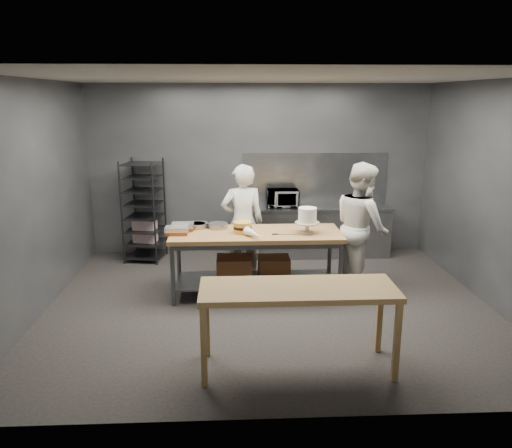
{
  "coord_description": "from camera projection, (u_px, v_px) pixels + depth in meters",
  "views": [
    {
      "loc": [
        -0.48,
        -6.34,
        2.77
      ],
      "look_at": [
        -0.16,
        0.38,
        1.05
      ],
      "focal_mm": 35.0,
      "sensor_mm": 36.0,
      "label": 1
    }
  ],
  "objects": [
    {
      "name": "work_table",
      "position": [
        254.0,
        255.0,
        7.12
      ],
      "size": [
        2.4,
        0.9,
        0.92
      ],
      "color": "olive",
      "rests_on": "ground"
    },
    {
      "name": "pastry_clamshells",
      "position": [
        180.0,
        229.0,
        6.99
      ],
      "size": [
        0.37,
        0.42,
        0.11
      ],
      "color": "brown",
      "rests_on": "work_table"
    },
    {
      "name": "cake_pans",
      "position": [
        199.0,
        226.0,
        7.19
      ],
      "size": [
        0.78,
        0.42,
        0.07
      ],
      "color": "gray",
      "rests_on": "work_table"
    },
    {
      "name": "chef_behind",
      "position": [
        243.0,
        223.0,
        7.64
      ],
      "size": [
        0.71,
        0.52,
        1.8
      ],
      "primitive_type": "imported",
      "rotation": [
        0.0,
        0.0,
        3.28
      ],
      "color": "silver",
      "rests_on": "ground"
    },
    {
      "name": "layer_cake",
      "position": [
        243.0,
        227.0,
        6.97
      ],
      "size": [
        0.26,
        0.26,
        0.16
      ],
      "color": "gold",
      "rests_on": "work_table"
    },
    {
      "name": "back_wall",
      "position": [
        259.0,
        170.0,
        8.89
      ],
      "size": [
        6.0,
        0.04,
        3.0
      ],
      "primitive_type": "cube",
      "color": "#4C4F54",
      "rests_on": "ground"
    },
    {
      "name": "frosted_cake_stand",
      "position": [
        307.0,
        217.0,
        6.91
      ],
      "size": [
        0.34,
        0.34,
        0.36
      ],
      "color": "#BCB397",
      "rests_on": "work_table"
    },
    {
      "name": "near_counter",
      "position": [
        298.0,
        295.0,
        5.07
      ],
      "size": [
        2.0,
        0.7,
        0.9
      ],
      "color": "olive",
      "rests_on": "ground"
    },
    {
      "name": "speed_rack",
      "position": [
        144.0,
        211.0,
        8.57
      ],
      "size": [
        0.7,
        0.74,
        1.75
      ],
      "color": "black",
      "rests_on": "ground"
    },
    {
      "name": "splashback_panel",
      "position": [
        315.0,
        178.0,
        8.96
      ],
      "size": [
        2.6,
        0.02,
        0.9
      ],
      "primitive_type": "cube",
      "color": "slate",
      "rests_on": "back_counter"
    },
    {
      "name": "microwave",
      "position": [
        283.0,
        198.0,
        8.71
      ],
      "size": [
        0.54,
        0.37,
        0.3
      ],
      "primitive_type": "imported",
      "color": "black",
      "rests_on": "back_counter"
    },
    {
      "name": "back_counter",
      "position": [
        316.0,
        231.0,
        8.89
      ],
      "size": [
        2.6,
        0.6,
        0.9
      ],
      "color": "slate",
      "rests_on": "ground"
    },
    {
      "name": "chef_right",
      "position": [
        361.0,
        227.0,
        7.24
      ],
      "size": [
        0.86,
        1.03,
        1.88
      ],
      "primitive_type": "imported",
      "rotation": [
        0.0,
        0.0,
        1.75
      ],
      "color": "silver",
      "rests_on": "ground"
    },
    {
      "name": "piping_bag",
      "position": [
        254.0,
        234.0,
        6.7
      ],
      "size": [
        0.28,
        0.39,
        0.12
      ],
      "primitive_type": "cone",
      "rotation": [
        1.57,
        0.0,
        0.48
      ],
      "color": "white",
      "rests_on": "work_table"
    },
    {
      "name": "ground",
      "position": [
        269.0,
        305.0,
        6.84
      ],
      "size": [
        6.0,
        6.0,
        0.0
      ],
      "primitive_type": "plane",
      "color": "black",
      "rests_on": "ground"
    },
    {
      "name": "offset_spatula",
      "position": [
        282.0,
        234.0,
        6.89
      ],
      "size": [
        0.36,
        0.02,
        0.02
      ],
      "color": "slate",
      "rests_on": "work_table"
    }
  ]
}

